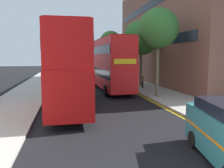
# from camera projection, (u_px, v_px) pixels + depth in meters

# --- Properties ---
(sidewalk_right) EXTENTS (4.00, 80.00, 0.14)m
(sidewalk_right) POSITION_uv_depth(u_px,v_px,m) (162.00, 94.00, 21.83)
(sidewalk_right) COLOR #ADA89E
(sidewalk_right) RESTS_ON ground
(sidewalk_left) EXTENTS (4.00, 80.00, 0.14)m
(sidewalk_left) POSITION_uv_depth(u_px,v_px,m) (21.00, 99.00, 19.23)
(sidewalk_left) COLOR #ADA89E
(sidewalk_left) RESTS_ON ground
(kerb_line_outer) EXTENTS (0.10, 56.00, 0.01)m
(kerb_line_outer) POSITION_uv_depth(u_px,v_px,m) (149.00, 99.00, 19.47)
(kerb_line_outer) COLOR yellow
(kerb_line_outer) RESTS_ON ground
(kerb_line_inner) EXTENTS (0.10, 56.00, 0.01)m
(kerb_line_inner) POSITION_uv_depth(u_px,v_px,m) (147.00, 99.00, 19.44)
(kerb_line_inner) COLOR yellow
(kerb_line_inner) RESTS_ON ground
(double_decker_bus_away) EXTENTS (2.88, 10.83, 5.64)m
(double_decker_bus_away) POSITION_uv_depth(u_px,v_px,m) (68.00, 66.00, 15.71)
(double_decker_bus_away) COLOR #B20F0F
(double_decker_bus_away) RESTS_ON ground
(double_decker_bus_oncoming) EXTENTS (3.08, 10.88, 5.64)m
(double_decker_bus_oncoming) POSITION_uv_depth(u_px,v_px,m) (111.00, 63.00, 24.11)
(double_decker_bus_oncoming) COLOR red
(double_decker_bus_oncoming) RESTS_ON ground
(pedestrian_far) EXTENTS (0.34, 0.22, 1.62)m
(pedestrian_far) POSITION_uv_depth(u_px,v_px,m) (143.00, 81.00, 25.28)
(pedestrian_far) COLOR #2D2D38
(pedestrian_far) RESTS_ON sidewalk_right
(street_tree_near) EXTENTS (3.56, 3.56, 7.81)m
(street_tree_near) POSITION_uv_depth(u_px,v_px,m) (158.00, 29.00, 19.56)
(street_tree_near) COLOR #6B6047
(street_tree_near) RESTS_ON sidewalk_right
(street_tree_mid) EXTENTS (4.21, 4.21, 8.42)m
(street_tree_mid) POSITION_uv_depth(u_px,v_px,m) (111.00, 42.00, 42.13)
(street_tree_mid) COLOR #6B6047
(street_tree_mid) RESTS_ON sidewalk_right
(street_tree_far) EXTENTS (4.21, 4.21, 7.96)m
(street_tree_far) POSITION_uv_depth(u_px,v_px,m) (141.00, 38.00, 26.86)
(street_tree_far) COLOR #6B6047
(street_tree_far) RESTS_ON sidewalk_right
(townhouse_terrace_right) EXTENTS (10.08, 28.00, 14.62)m
(townhouse_terrace_right) POSITION_uv_depth(u_px,v_px,m) (180.00, 31.00, 31.79)
(townhouse_terrace_right) COLOR brown
(townhouse_terrace_right) RESTS_ON ground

